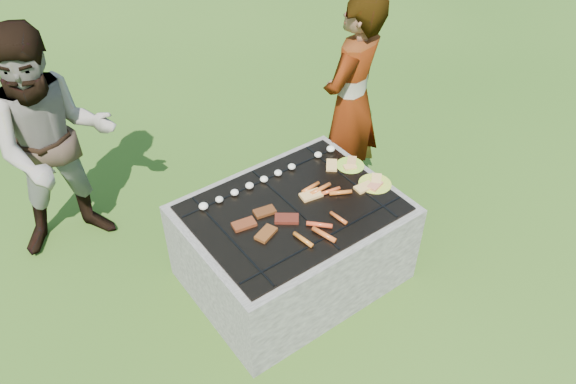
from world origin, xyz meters
The scene contains 10 objects.
lawn centered at (0.00, 0.00, 0.00)m, with size 60.00×60.00×0.00m, color #234711.
fire_pit centered at (0.00, 0.00, 0.28)m, with size 1.30×1.00×0.62m.
mushrooms centered at (0.03, 0.31, 0.63)m, with size 1.06×0.06×0.04m.
pork_slabs centered at (-0.21, -0.02, 0.62)m, with size 0.38×0.27×0.02m.
sausages centered at (0.12, -0.14, 0.63)m, with size 0.53×0.48×0.03m.
bread_on_grate centered at (0.34, 0.02, 0.62)m, with size 0.46×0.41×0.02m.
plate_far centered at (0.56, 0.11, 0.61)m, with size 0.22×0.22×0.03m.
plate_near centered at (0.56, -0.13, 0.61)m, with size 0.23×0.23×0.03m.
cook centered at (0.87, 0.48, 0.80)m, with size 0.59×0.38×1.61m, color #A69C8A.
bystander centered at (-1.00, 1.20, 0.81)m, with size 0.79×0.61×1.62m, color gray.
Camera 1 is at (-1.53, -2.04, 2.89)m, focal length 35.00 mm.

